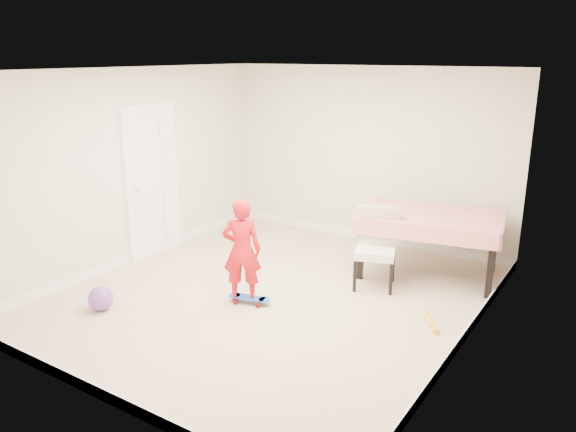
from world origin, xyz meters
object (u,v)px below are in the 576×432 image
Objects in this scene: dining_table at (429,245)px; balloon at (101,298)px; skateboard at (249,300)px; dining_chair at (375,249)px; child at (242,253)px.

dining_table is 6.23× the size of balloon.
balloon is at bearing -142.91° from dining_table.
balloon reaches higher than skateboard.
balloon is (-1.28, -1.05, 0.10)m from skateboard.
dining_table is at bearing 48.00° from balloon.
dining_table is 1.81× the size of dining_chair.
child is at bearing -138.07° from dining_table.
dining_chair is 0.80× the size of child.
skateboard is at bearing -136.87° from dining_table.
dining_table is at bearing 39.92° from skateboard.
dining_table is at bearing 40.27° from dining_chair.
balloon is (-2.70, -3.00, -0.27)m from dining_table.
dining_chair is at bearing 36.92° from skateboard.
balloon is (-2.28, -2.28, -0.34)m from dining_chair.
child is at bearing 40.44° from balloon.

